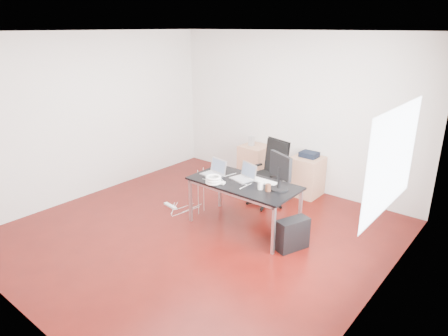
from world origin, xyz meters
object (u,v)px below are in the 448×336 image
Objects in this scene: filing_cabinet_left at (255,163)px; filing_cabinet_right at (307,176)px; office_chair at (270,170)px; pc_tower at (293,234)px; desk at (244,186)px.

filing_cabinet_right is (1.13, 0.00, 0.00)m from filing_cabinet_left.
pc_tower is at bearing -31.61° from office_chair.
pc_tower is (1.06, -1.04, -0.39)m from office_chair.
desk is at bearing -93.99° from filing_cabinet_right.
filing_cabinet_left is at bearing 151.08° from office_chair.
filing_cabinet_right is 1.56× the size of pc_tower.
desk is 2.29× the size of filing_cabinet_left.
pc_tower is at bearing -4.31° from desk.
filing_cabinet_left is at bearing 180.00° from filing_cabinet_right.
filing_cabinet_right is at bearing 86.01° from desk.
filing_cabinet_left is 1.56× the size of pc_tower.
office_chair is (-0.18, 0.98, -0.07)m from desk.
desk is 0.99m from pc_tower.
office_chair is at bearing -41.76° from filing_cabinet_left.
desk is at bearing -66.45° from office_chair.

